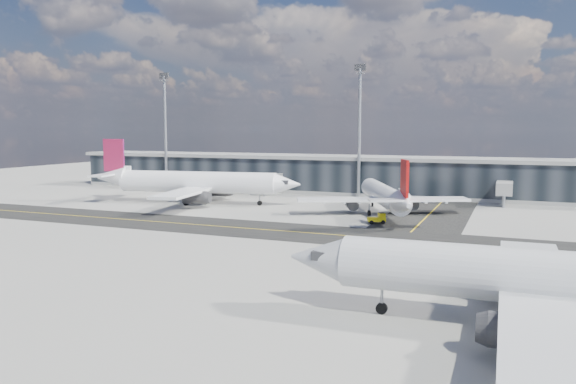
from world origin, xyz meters
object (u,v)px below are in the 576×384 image
object	(u,v)px
service_van	(409,199)
airliner_redtail	(384,196)
airliner_af	(194,182)
airliner_near	(563,280)
baggage_tug	(378,218)

from	to	relation	value
service_van	airliner_redtail	bearing A→B (deg)	-126.29
airliner_af	airliner_redtail	bearing A→B (deg)	79.25
airliner_af	airliner_redtail	size ratio (longest dim) A/B	1.29
airliner_near	baggage_tug	bearing A→B (deg)	27.54
baggage_tug	service_van	distance (m)	28.31
airliner_af	baggage_tug	bearing A→B (deg)	66.94
baggage_tug	service_van	bearing A→B (deg)	154.46
airliner_redtail	baggage_tug	bearing A→B (deg)	-107.24
airliner_near	service_van	bearing A→B (deg)	17.14
airliner_redtail	service_van	xyz separation A→B (m)	(1.02, 19.44, -2.81)
airliner_af	service_van	distance (m)	44.15
service_van	airliner_near	bearing A→B (deg)	-105.09
airliner_redtail	service_van	distance (m)	19.67
airliner_near	service_van	world-z (taller)	airliner_near
airliner_redtail	baggage_tug	world-z (taller)	airliner_redtail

